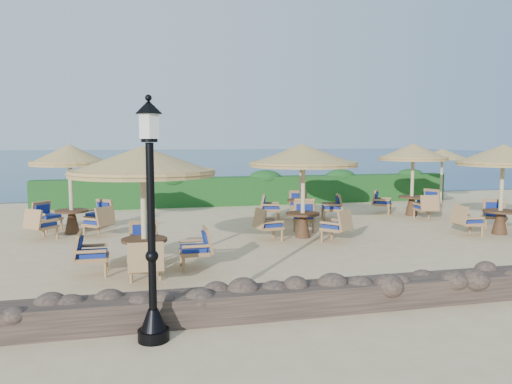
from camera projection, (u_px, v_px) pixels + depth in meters
name	position (u px, v px, depth m)	size (l,w,h in m)	color
ground	(311.00, 235.00, 14.66)	(120.00, 120.00, 0.00)	#D9BC8A
sea	(166.00, 157.00, 82.29)	(160.00, 160.00, 0.00)	#0C2A50
hedge	(254.00, 190.00, 21.55)	(18.00, 0.90, 1.20)	#154218
stone_wall	(434.00, 288.00, 8.64)	(15.00, 0.65, 0.44)	#4F3D32
lamp_post	(151.00, 231.00, 6.79)	(0.44, 0.44, 3.31)	black
extra_parasol	(442.00, 154.00, 21.29)	(2.30, 2.30, 2.41)	beige
cafe_set_0	(143.00, 183.00, 10.40)	(3.07, 3.07, 2.65)	beige
cafe_set_1	(303.00, 169.00, 14.10)	(3.10, 3.10, 2.65)	beige
cafe_set_2	(503.00, 171.00, 14.61)	(2.74, 2.77, 2.65)	beige
cafe_set_3	(70.00, 178.00, 14.71)	(2.55, 2.55, 2.65)	beige
cafe_set_4	(301.00, 170.00, 17.29)	(2.89, 2.89, 2.65)	beige
cafe_set_5	(413.00, 166.00, 18.30)	(2.76, 2.68, 2.65)	beige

